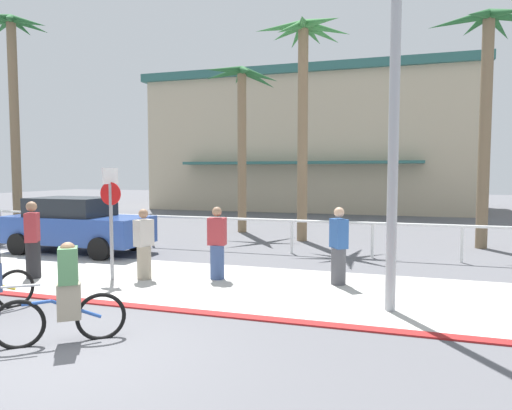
{
  "coord_description": "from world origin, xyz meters",
  "views": [
    {
      "loc": [
        4.31,
        -5.09,
        2.47
      ],
      "look_at": [
        0.83,
        6.0,
        1.64
      ],
      "focal_mm": 32.53,
      "sensor_mm": 36.0,
      "label": 1
    }
  ],
  "objects": [
    {
      "name": "palm_tree_2",
      "position": [
        0.98,
        11.14,
        5.96
      ],
      "size": [
        3.32,
        3.45,
        7.75
      ],
      "color": "#846B4C",
      "rests_on": "ground"
    },
    {
      "name": "stop_sign_bike_lane",
      "position": [
        -1.94,
        3.87,
        1.68
      ],
      "size": [
        0.52,
        0.56,
        2.56
      ],
      "color": "gray",
      "rests_on": "ground"
    },
    {
      "name": "ground_plane",
      "position": [
        0.0,
        10.0,
        0.0
      ],
      "size": [
        80.0,
        80.0,
        0.0
      ],
      "primitive_type": "plane",
      "color": "#5B5B60"
    },
    {
      "name": "building_backdrop",
      "position": [
        -1.55,
        27.15,
        4.4
      ],
      "size": [
        20.72,
        11.71,
        8.77
      ],
      "color": "#BCAD8E",
      "rests_on": "ground"
    },
    {
      "name": "streetlight_curb",
      "position": [
        4.17,
        3.08,
        4.28
      ],
      "size": [
        0.24,
        2.54,
        7.5
      ],
      "color": "#9EA0A5",
      "rests_on": "ground"
    },
    {
      "name": "palm_tree_0",
      "position": [
        -10.68,
        10.04,
        6.35
      ],
      "size": [
        3.4,
        3.16,
        8.73
      ],
      "color": "#756047",
      "rests_on": "ground"
    },
    {
      "name": "pedestrian_0",
      "position": [
        -3.78,
        3.47,
        0.84
      ],
      "size": [
        0.44,
        0.48,
        1.8
      ],
      "color": "#232326",
      "rests_on": "ground"
    },
    {
      "name": "pedestrian_2",
      "position": [
        -1.27,
        4.13,
        0.75
      ],
      "size": [
        0.41,
        0.47,
        1.63
      ],
      "color": "gray",
      "rests_on": "ground"
    },
    {
      "name": "palm_tree_1",
      "position": [
        -1.89,
        12.8,
        4.95
      ],
      "size": [
        3.12,
        3.39,
        6.71
      ],
      "color": "#846B4C",
      "rests_on": "ground"
    },
    {
      "name": "pedestrian_3",
      "position": [
        3.04,
        4.96,
        0.79
      ],
      "size": [
        0.45,
        0.48,
        1.71
      ],
      "color": "#4C4C51",
      "rests_on": "ground"
    },
    {
      "name": "pedestrian_1",
      "position": [
        0.32,
        4.65,
        0.78
      ],
      "size": [
        0.43,
        0.36,
        1.68
      ],
      "color": "#384C7A",
      "rests_on": "ground"
    },
    {
      "name": "car_blue_1",
      "position": [
        -5.12,
        6.67,
        0.87
      ],
      "size": [
        4.4,
        2.02,
        1.69
      ],
      "color": "#284793",
      "rests_on": "ground"
    },
    {
      "name": "rail_fence",
      "position": [
        -0.0,
        8.5,
        0.84
      ],
      "size": [
        21.39,
        0.08,
        1.04
      ],
      "color": "white",
      "rests_on": "ground"
    },
    {
      "name": "curb_paint",
      "position": [
        0.0,
        2.2,
        0.01
      ],
      "size": [
        44.0,
        0.24,
        0.03
      ],
      "primitive_type": "cube",
      "color": "maroon",
      "rests_on": "ground"
    },
    {
      "name": "cyclist_blue_0",
      "position": [
        -0.28,
        0.35,
        0.69
      ],
      "size": [
        1.49,
        1.14,
        1.5
      ],
      "color": "black",
      "rests_on": "ground"
    },
    {
      "name": "palm_tree_3",
      "position": [
        6.84,
        11.29,
        5.5
      ],
      "size": [
        3.66,
        3.0,
        7.56
      ],
      "color": "#756047",
      "rests_on": "ground"
    },
    {
      "name": "sidewalk_strip",
      "position": [
        0.0,
        4.2,
        0.01
      ],
      "size": [
        44.0,
        4.0,
        0.02
      ],
      "primitive_type": "cube",
      "color": "beige",
      "rests_on": "ground"
    }
  ]
}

